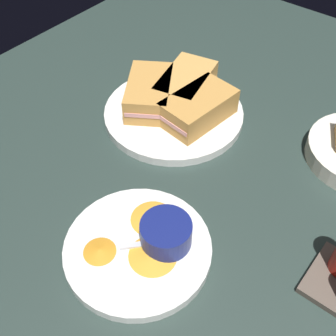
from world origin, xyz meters
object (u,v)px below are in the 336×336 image
(sandwich_half_near, at_px, (198,108))
(ramekin_light_gravy, at_px, (166,233))
(sandwich_half_far, at_px, (186,85))
(spoon_by_dark_ramekin, at_px, (170,109))
(plate_chips_companion, at_px, (138,249))
(sandwich_half_extra, at_px, (150,92))
(ramekin_dark_sauce, at_px, (149,89))
(plate_sandwich_main, at_px, (174,114))
(spoon_by_gravy_ramekin, at_px, (170,241))

(sandwich_half_near, height_order, ramekin_light_gravy, sandwich_half_near)
(sandwich_half_far, distance_m, spoon_by_dark_ramekin, 0.06)
(sandwich_half_far, height_order, plate_chips_companion, sandwich_half_far)
(sandwich_half_far, height_order, sandwich_half_extra, same)
(sandwich_half_near, distance_m, spoon_by_dark_ramekin, 0.06)
(ramekin_dark_sauce, height_order, plate_chips_companion, ramekin_dark_sauce)
(spoon_by_dark_ramekin, bearing_deg, sandwich_half_extra, -84.73)
(plate_sandwich_main, distance_m, spoon_by_gravy_ramekin, 0.28)
(spoon_by_gravy_ramekin, bearing_deg, spoon_by_dark_ramekin, -141.56)
(sandwich_half_extra, xyz_separation_m, ramekin_dark_sauce, (-0.01, -0.01, -0.00))
(sandwich_half_near, relative_size, spoon_by_dark_ramekin, 1.41)
(ramekin_dark_sauce, xyz_separation_m, spoon_by_dark_ramekin, (0.00, 0.05, -0.02))
(sandwich_half_extra, distance_m, ramekin_dark_sauce, 0.01)
(sandwich_half_near, relative_size, ramekin_dark_sauce, 2.17)
(sandwich_half_far, xyz_separation_m, spoon_by_gravy_ramekin, (0.27, 0.18, -0.02))
(spoon_by_dark_ramekin, xyz_separation_m, spoon_by_gravy_ramekin, (0.22, 0.17, 0.00))
(plate_sandwich_main, height_order, sandwich_half_near, sandwich_half_near)
(plate_sandwich_main, xyz_separation_m, plate_chips_companion, (0.26, 0.14, 0.00))
(plate_sandwich_main, distance_m, sandwich_half_far, 0.06)
(sandwich_half_near, xyz_separation_m, spoon_by_gravy_ramekin, (0.23, 0.12, -0.02))
(sandwich_half_near, bearing_deg, spoon_by_dark_ramekin, -74.61)
(ramekin_dark_sauce, bearing_deg, ramekin_light_gravy, 44.56)
(plate_sandwich_main, relative_size, plate_chips_companion, 1.25)
(sandwich_half_far, relative_size, sandwich_half_extra, 0.96)
(plate_sandwich_main, bearing_deg, ramekin_dark_sauce, -88.13)
(spoon_by_gravy_ramekin, bearing_deg, sandwich_half_extra, -134.78)
(sandwich_half_extra, distance_m, spoon_by_gravy_ramekin, 0.31)
(plate_sandwich_main, bearing_deg, ramekin_light_gravy, 35.96)
(sandwich_half_near, xyz_separation_m, spoon_by_dark_ramekin, (0.01, -0.05, -0.02))
(sandwich_half_extra, height_order, ramekin_dark_sauce, sandwich_half_extra)
(sandwich_half_near, height_order, spoon_by_gravy_ramekin, sandwich_half_near)
(sandwich_half_near, relative_size, sandwich_half_extra, 0.93)
(plate_sandwich_main, xyz_separation_m, spoon_by_dark_ramekin, (0.01, -0.00, 0.01))
(ramekin_dark_sauce, xyz_separation_m, spoon_by_gravy_ramekin, (0.22, 0.23, -0.02))
(spoon_by_dark_ramekin, bearing_deg, ramekin_dark_sauce, -93.54)
(sandwich_half_far, height_order, ramekin_light_gravy, sandwich_half_far)
(sandwich_half_near, bearing_deg, ramekin_light_gravy, 26.43)
(ramekin_light_gravy, bearing_deg, ramekin_dark_sauce, -135.44)
(sandwich_half_far, bearing_deg, sandwich_half_extra, -34.13)
(ramekin_light_gravy, bearing_deg, sandwich_half_far, -147.65)
(plate_sandwich_main, relative_size, ramekin_dark_sauce, 3.93)
(sandwich_half_far, xyz_separation_m, sandwich_half_extra, (0.06, -0.04, 0.00))
(sandwich_half_near, xyz_separation_m, sandwich_half_extra, (0.02, -0.09, 0.00))
(spoon_by_dark_ramekin, height_order, ramekin_light_gravy, ramekin_light_gravy)
(plate_sandwich_main, distance_m, sandwich_half_extra, 0.06)
(sandwich_half_far, relative_size, ramekin_light_gravy, 2.05)
(sandwich_half_far, xyz_separation_m, ramekin_light_gravy, (0.27, 0.17, -0.00))
(ramekin_light_gravy, distance_m, spoon_by_gravy_ramekin, 0.02)
(sandwich_half_far, height_order, spoon_by_dark_ramekin, sandwich_half_far)
(plate_chips_companion, distance_m, ramekin_light_gravy, 0.05)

